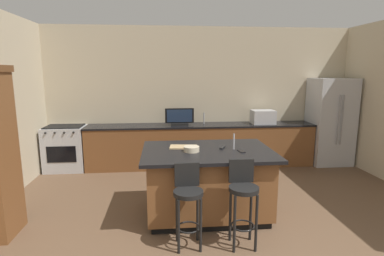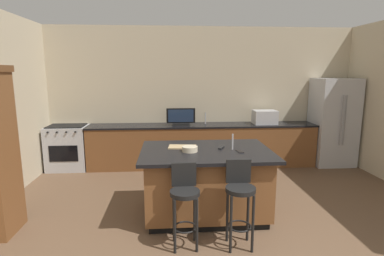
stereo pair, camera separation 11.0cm
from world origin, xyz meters
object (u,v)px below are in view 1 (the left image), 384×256
at_px(refrigerator, 330,121).
at_px(fruit_bowl, 191,149).
at_px(bar_stool_right, 243,195).
at_px(cell_phone, 241,151).
at_px(bar_stool_left, 188,198).
at_px(tv_monitor, 180,118).
at_px(cutting_board, 184,147).
at_px(microwave, 263,117).
at_px(range_oven, 66,148).
at_px(tv_remote, 223,147).
at_px(kitchen_island, 207,182).

height_order(refrigerator, fruit_bowl, refrigerator).
relative_size(bar_stool_right, cell_phone, 6.68).
height_order(bar_stool_left, bar_stool_right, bar_stool_right).
bearing_deg(tv_monitor, cutting_board, -91.58).
distance_m(refrigerator, microwave, 1.49).
bearing_deg(tv_monitor, fruit_bowl, -89.13).
distance_m(refrigerator, range_oven, 5.62).
bearing_deg(range_oven, cutting_board, -42.62).
distance_m(tv_remote, cutting_board, 0.55).
relative_size(kitchen_island, bar_stool_left, 1.85).
height_order(refrigerator, tv_remote, refrigerator).
bearing_deg(tv_remote, cutting_board, -162.13).
distance_m(kitchen_island, cell_phone, 0.65).
bearing_deg(refrigerator, microwave, 177.82).
bearing_deg(range_oven, fruit_bowl, -44.45).
xyz_separation_m(cell_phone, tv_remote, (-0.22, 0.21, 0.01)).
xyz_separation_m(range_oven, microwave, (4.12, 0.00, 0.58)).
distance_m(kitchen_island, bar_stool_right, 0.88).
bearing_deg(cell_phone, tv_monitor, 99.49).
xyz_separation_m(microwave, cutting_board, (-1.84, -2.09, -0.09)).
distance_m(microwave, cell_phone, 2.61).
bearing_deg(cell_phone, kitchen_island, 157.03).
distance_m(kitchen_island, microwave, 2.78).
relative_size(range_oven, tv_remote, 5.39).
xyz_separation_m(refrigerator, cutting_board, (-3.33, -2.04, 0.02)).
xyz_separation_m(kitchen_island, cutting_board, (-0.32, 0.16, 0.47)).
height_order(tv_monitor, fruit_bowl, tv_monitor).
bearing_deg(bar_stool_right, tv_remote, 95.72).
height_order(refrigerator, tv_monitor, refrigerator).
distance_m(refrigerator, bar_stool_left, 4.49).
height_order(microwave, tv_monitor, tv_monitor).
height_order(refrigerator, range_oven, refrigerator).
height_order(fruit_bowl, cutting_board, fruit_bowl).
xyz_separation_m(microwave, fruit_bowl, (-1.75, -2.32, -0.07)).
bearing_deg(cell_phone, tv_remote, 128.77).
xyz_separation_m(bar_stool_left, fruit_bowl, (0.11, 0.71, 0.40)).
bearing_deg(range_oven, tv_remote, -37.59).
xyz_separation_m(kitchen_island, range_oven, (-2.59, 2.25, -0.02)).
height_order(kitchen_island, tv_monitor, tv_monitor).
height_order(microwave, tv_remote, microwave).
distance_m(fruit_bowl, cutting_board, 0.25).
bearing_deg(tv_remote, refrigerator, 63.16).
relative_size(bar_stool_left, fruit_bowl, 4.59).
xyz_separation_m(fruit_bowl, tv_remote, (0.45, 0.15, -0.03)).
distance_m(bar_stool_left, tv_remote, 1.09).
distance_m(kitchen_island, tv_monitor, 2.29).
bearing_deg(fruit_bowl, tv_monitor, 90.87).
relative_size(refrigerator, microwave, 3.87).
height_order(bar_stool_right, fruit_bowl, fruit_bowl).
relative_size(microwave, cell_phone, 3.20).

